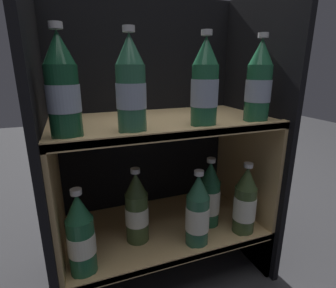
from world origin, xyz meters
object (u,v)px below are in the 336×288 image
(bottle_upper_front_1, at_px, (131,87))
(bottle_lower_front_2, at_px, (245,202))
(bottle_lower_back_0, at_px, (137,209))
(bottle_upper_front_0, at_px, (63,89))
(bottle_upper_front_2, at_px, (205,85))
(bottle_lower_front_0, at_px, (81,236))
(bottle_lower_front_1, at_px, (198,212))
(bottle_upper_front_3, at_px, (259,84))
(bottle_lower_back_1, at_px, (209,196))

(bottle_upper_front_1, bearing_deg, bottle_lower_front_2, 0.00)
(bottle_lower_front_2, height_order, bottle_lower_back_0, same)
(bottle_upper_front_0, bearing_deg, bottle_upper_front_2, 0.00)
(bottle_upper_front_2, height_order, bottle_lower_front_2, bottle_upper_front_2)
(bottle_lower_front_2, bearing_deg, bottle_lower_back_0, 166.71)
(bottle_lower_front_0, relative_size, bottle_lower_front_2, 1.00)
(bottle_upper_front_0, relative_size, bottle_upper_front_1, 1.00)
(bottle_upper_front_0, xyz_separation_m, bottle_upper_front_2, (0.36, 0.00, -0.00))
(bottle_lower_front_2, bearing_deg, bottle_upper_front_2, 180.00)
(bottle_upper_front_2, height_order, bottle_lower_front_1, bottle_upper_front_2)
(bottle_upper_front_3, bearing_deg, bottle_upper_front_0, -180.00)
(bottle_upper_front_2, xyz_separation_m, bottle_lower_front_1, (-0.01, 0.00, -0.38))
(bottle_upper_front_0, xyz_separation_m, bottle_lower_back_1, (0.44, 0.08, -0.39))
(bottle_upper_front_0, height_order, bottle_lower_back_1, bottle_upper_front_0)
(bottle_upper_front_3, bearing_deg, bottle_lower_front_0, -180.00)
(bottle_upper_front_3, bearing_deg, bottle_upper_front_1, -180.00)
(bottle_upper_front_1, xyz_separation_m, bottle_lower_back_0, (0.02, 0.08, -0.38))
(bottle_upper_front_1, bearing_deg, bottle_lower_front_0, 180.00)
(bottle_lower_back_1, bearing_deg, bottle_lower_front_0, -169.24)
(bottle_upper_front_1, distance_m, bottle_lower_front_1, 0.43)
(bottle_upper_front_2, bearing_deg, bottle_lower_back_0, 155.45)
(bottle_lower_back_0, distance_m, bottle_lower_back_1, 0.26)
(bottle_upper_front_0, bearing_deg, bottle_lower_front_2, 0.00)
(bottle_upper_front_0, distance_m, bottle_upper_front_1, 0.15)
(bottle_lower_front_0, bearing_deg, bottle_lower_back_1, 10.76)
(bottle_upper_front_1, distance_m, bottle_lower_front_2, 0.53)
(bottle_lower_back_1, bearing_deg, bottle_lower_front_2, -43.10)
(bottle_lower_front_1, height_order, bottle_lower_back_0, same)
(bottle_upper_front_2, distance_m, bottle_lower_front_0, 0.52)
(bottle_upper_front_1, bearing_deg, bottle_lower_back_0, 75.35)
(bottle_lower_front_2, relative_size, bottle_lower_back_1, 1.00)
(bottle_upper_front_0, distance_m, bottle_upper_front_2, 0.36)
(bottle_upper_front_0, bearing_deg, bottle_lower_front_0, 0.00)
(bottle_lower_back_0, bearing_deg, bottle_upper_front_3, -12.97)
(bottle_lower_front_2, bearing_deg, bottle_upper_front_1, -180.00)
(bottle_upper_front_0, bearing_deg, bottle_lower_front_1, 0.00)
(bottle_upper_front_3, xyz_separation_m, bottle_lower_front_1, (-0.18, -0.00, -0.38))
(bottle_lower_front_0, distance_m, bottle_lower_front_1, 0.34)
(bottle_upper_front_1, relative_size, bottle_lower_front_0, 1.00)
(bottle_upper_front_2, bearing_deg, bottle_lower_front_0, 180.00)
(bottle_upper_front_1, height_order, bottle_lower_back_0, bottle_upper_front_1)
(bottle_lower_front_0, relative_size, bottle_lower_back_0, 1.00)
(bottle_lower_front_1, height_order, bottle_lower_front_2, same)
(bottle_upper_front_0, relative_size, bottle_lower_front_2, 1.00)
(bottle_upper_front_2, xyz_separation_m, bottle_lower_front_0, (-0.35, 0.00, -0.38))
(bottle_lower_front_1, distance_m, bottle_lower_back_1, 0.12)
(bottle_upper_front_0, relative_size, bottle_lower_back_0, 1.00)
(bottle_upper_front_0, height_order, bottle_upper_front_2, same)
(bottle_upper_front_0, relative_size, bottle_upper_front_3, 1.00)
(bottle_upper_front_0, relative_size, bottle_lower_back_1, 1.00)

